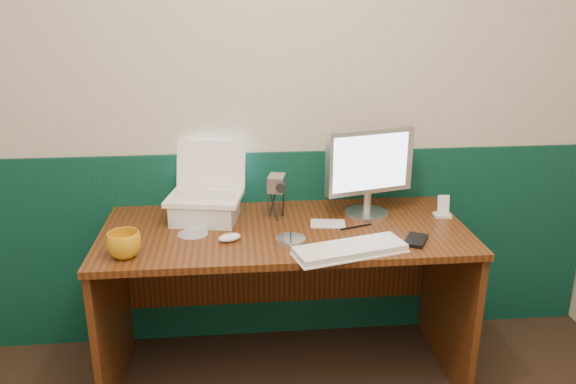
{
  "coord_description": "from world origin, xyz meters",
  "views": [
    {
      "loc": [
        -0.11,
        -0.89,
        1.7
      ],
      "look_at": [
        0.09,
        1.23,
        0.97
      ],
      "focal_mm": 35.0,
      "sensor_mm": 36.0,
      "label": 1
    }
  ],
  "objects": [
    {
      "name": "keyboard",
      "position": [
        0.33,
        1.1,
        0.76
      ],
      "size": [
        0.47,
        0.26,
        0.03
      ],
      "primitive_type": "cube",
      "rotation": [
        0.0,
        0.0,
        0.26
      ],
      "color": "white",
      "rests_on": "desk"
    },
    {
      "name": "music_player",
      "position": [
        0.83,
        1.45,
        0.81
      ],
      "size": [
        0.05,
        0.03,
        0.09
      ],
      "primitive_type": "cube",
      "rotation": [
        -0.17,
        0.0,
        -0.08
      ],
      "color": "white",
      "rests_on": "dock"
    },
    {
      "name": "mug",
      "position": [
        -0.55,
        1.15,
        0.8
      ],
      "size": [
        0.17,
        0.17,
        0.1
      ],
      "primitive_type": "imported",
      "rotation": [
        0.0,
        0.0,
        0.42
      ],
      "color": "orange",
      "rests_on": "desk"
    },
    {
      "name": "pda",
      "position": [
        0.62,
        1.18,
        0.76
      ],
      "size": [
        0.13,
        0.15,
        0.02
      ],
      "primitive_type": "cube",
      "rotation": [
        0.0,
        0.0,
        -0.51
      ],
      "color": "black",
      "rests_on": "desk"
    },
    {
      "name": "laptop",
      "position": [
        -0.25,
        1.51,
        0.98
      ],
      "size": [
        0.36,
        0.3,
        0.27
      ],
      "primitive_type": null,
      "rotation": [
        0.0,
        0.0,
        -0.18
      ],
      "color": "white",
      "rests_on": "laptop_riser"
    },
    {
      "name": "laptop_riser",
      "position": [
        -0.25,
        1.51,
        0.8
      ],
      "size": [
        0.32,
        0.28,
        0.1
      ],
      "primitive_type": "cube",
      "rotation": [
        0.0,
        0.0,
        -0.18
      ],
      "color": "silver",
      "rests_on": "desk"
    },
    {
      "name": "pen",
      "position": [
        0.41,
        1.36,
        0.75
      ],
      "size": [
        0.15,
        0.06,
        0.01
      ],
      "primitive_type": "cylinder",
      "rotation": [
        0.0,
        1.57,
        0.32
      ],
      "color": "black",
      "rests_on": "desk"
    },
    {
      "name": "wainscot",
      "position": [
        0.0,
        1.74,
        0.5
      ],
      "size": [
        3.48,
        0.02,
        1.0
      ],
      "primitive_type": "cube",
      "color": "#072F27",
      "rests_on": "ground"
    },
    {
      "name": "monitor",
      "position": [
        0.49,
        1.5,
        0.96
      ],
      "size": [
        0.43,
        0.22,
        0.42
      ],
      "primitive_type": null,
      "rotation": [
        0.0,
        0.0,
        0.26
      ],
      "color": "silver",
      "rests_on": "desk"
    },
    {
      "name": "dock",
      "position": [
        0.83,
        1.45,
        0.76
      ],
      "size": [
        0.08,
        0.06,
        0.01
      ],
      "primitive_type": "cube",
      "rotation": [
        0.0,
        0.0,
        -0.08
      ],
      "color": "white",
      "rests_on": "desk"
    },
    {
      "name": "mouse_left",
      "position": [
        -0.15,
        1.26,
        0.77
      ],
      "size": [
        0.11,
        0.09,
        0.03
      ],
      "primitive_type": "ellipsoid",
      "rotation": [
        0.0,
        0.0,
        0.35
      ],
      "color": "white",
      "rests_on": "desk"
    },
    {
      "name": "papers",
      "position": [
        0.29,
        1.41,
        0.75
      ],
      "size": [
        0.17,
        0.12,
        0.0
      ],
      "primitive_type": "cube",
      "rotation": [
        0.0,
        0.0,
        -0.15
      ],
      "color": "silver",
      "rests_on": "desk"
    },
    {
      "name": "back_wall",
      "position": [
        0.0,
        1.75,
        1.25
      ],
      "size": [
        3.5,
        0.04,
        2.5
      ],
      "primitive_type": "cube",
      "color": "beige",
      "rests_on": "ground"
    },
    {
      "name": "desk",
      "position": [
        0.09,
        1.38,
        0.38
      ],
      "size": [
        1.6,
        0.7,
        0.75
      ],
      "primitive_type": "cube",
      "color": "#3E1B0B",
      "rests_on": "ground"
    },
    {
      "name": "mouse_right",
      "position": [
        0.5,
        1.19,
        0.77
      ],
      "size": [
        0.11,
        0.07,
        0.03
      ],
      "primitive_type": "ellipsoid",
      "rotation": [
        0.0,
        0.0,
        0.14
      ],
      "color": "white",
      "rests_on": "desk"
    },
    {
      "name": "cd_loose_a",
      "position": [
        -0.3,
        1.35,
        0.75
      ],
      "size": [
        0.13,
        0.13,
        0.0
      ],
      "primitive_type": "cylinder",
      "color": "silver",
      "rests_on": "desk"
    },
    {
      "name": "cd_spindle",
      "position": [
        0.1,
        1.21,
        0.76
      ],
      "size": [
        0.12,
        0.12,
        0.03
      ],
      "primitive_type": "cylinder",
      "color": "silver",
      "rests_on": "desk"
    },
    {
      "name": "camcorder",
      "position": [
        0.07,
        1.51,
        0.84
      ],
      "size": [
        0.11,
        0.13,
        0.18
      ],
      "primitive_type": null,
      "rotation": [
        0.0,
        0.0,
        -0.22
      ],
      "color": "silver",
      "rests_on": "desk"
    }
  ]
}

